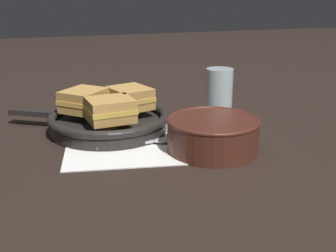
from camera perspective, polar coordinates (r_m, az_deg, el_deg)
name	(u,v)px	position (r m, az deg, el deg)	size (l,w,h in m)	color
ground_plane	(151,143)	(0.85, -2.27, -2.31)	(4.00, 4.00, 0.00)	black
napkin	(135,144)	(0.84, -4.46, -2.42)	(0.31, 0.27, 0.00)	white
soup_bowl	(213,132)	(0.80, 6.08, -0.86)	(0.18, 0.18, 0.06)	#4C2319
spoon	(155,141)	(0.83, -1.82, -2.05)	(0.16, 0.03, 0.01)	#B7B7BC
skillet	(108,122)	(0.92, -8.09, 0.57)	(0.34, 0.26, 0.04)	black
sandwich_near_left	(110,110)	(0.85, -7.81, 2.19)	(0.10, 0.09, 0.05)	#C18E47
sandwich_near_right	(130,98)	(0.94, -5.15, 3.82)	(0.10, 0.11, 0.05)	#C18E47
sandwich_far_left	(84,100)	(0.93, -11.30, 3.44)	(0.12, 0.12, 0.05)	#C18E47
drinking_glass	(219,96)	(0.97, 6.91, 4.10)	(0.06, 0.06, 0.12)	silver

